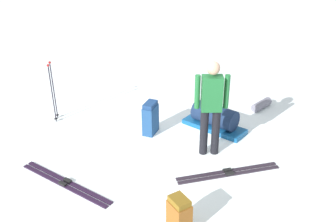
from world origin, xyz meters
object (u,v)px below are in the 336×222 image
(backpack_bright, at_px, (179,215))
(sleeping_mat_rolled, at_px, (262,105))
(ski_pair_far, at_px, (228,173))
(ski_poles_planted_near, at_px, (53,89))
(gear_sled, at_px, (215,118))
(backpack_large_dark, at_px, (151,118))
(ski_pair_near, at_px, (65,183))
(skier_standing, at_px, (211,104))

(backpack_bright, distance_m, sleeping_mat_rolled, 4.09)
(ski_pair_far, relative_size, ski_poles_planted_near, 1.32)
(gear_sled, bearing_deg, backpack_large_dark, -70.63)
(ski_pair_far, distance_m, backpack_large_dark, 1.89)
(ski_pair_near, height_order, gear_sled, gear_sled)
(backpack_bright, relative_size, sleeping_mat_rolled, 0.97)
(backpack_large_dark, relative_size, ski_poles_planted_near, 0.52)
(sleeping_mat_rolled, bearing_deg, ski_pair_far, -12.00)
(ski_pair_far, relative_size, backpack_large_dark, 2.53)
(backpack_large_dark, xyz_separation_m, gear_sled, (-0.42, 1.18, -0.09))
(skier_standing, xyz_separation_m, ski_poles_planted_near, (-0.60, -3.20, -0.27))
(ski_pair_near, height_order, ski_poles_planted_near, ski_poles_planted_near)
(skier_standing, relative_size, backpack_large_dark, 2.64)
(ski_pair_near, relative_size, ski_poles_planted_near, 1.43)
(skier_standing, distance_m, ski_poles_planted_near, 3.27)
(ski_pair_far, xyz_separation_m, ski_poles_planted_near, (-1.14, -3.58, 0.68))
(ski_pair_near, bearing_deg, gear_sled, 136.82)
(ski_pair_near, relative_size, gear_sled, 1.34)
(skier_standing, xyz_separation_m, ski_pair_far, (0.55, 0.38, -0.94))
(backpack_bright, relative_size, gear_sled, 0.40)
(ski_pair_far, height_order, backpack_large_dark, backpack_large_dark)
(sleeping_mat_rolled, bearing_deg, gear_sled, -39.83)
(ski_pair_near, bearing_deg, ski_pair_far, 107.87)
(ski_pair_far, bearing_deg, gear_sled, -165.34)
(gear_sled, distance_m, sleeping_mat_rolled, 1.44)
(backpack_bright, bearing_deg, gear_sled, 176.36)
(ski_pair_near, xyz_separation_m, backpack_bright, (0.60, 1.92, 0.25))
(gear_sled, height_order, sleeping_mat_rolled, gear_sled)
(backpack_large_dark, distance_m, ski_poles_planted_near, 2.06)
(backpack_bright, bearing_deg, skier_standing, 174.93)
(ski_poles_planted_near, relative_size, gear_sled, 0.93)
(backpack_bright, bearing_deg, ski_pair_far, 158.34)
(ski_pair_near, xyz_separation_m, backpack_large_dark, (-1.82, 0.92, 0.30))
(ski_poles_planted_near, distance_m, gear_sled, 3.26)
(backpack_large_dark, distance_m, gear_sled, 1.26)
(ski_pair_near, relative_size, backpack_large_dark, 2.75)
(ski_pair_far, height_order, ski_poles_planted_near, ski_poles_planted_near)
(backpack_bright, distance_m, ski_poles_planted_near, 3.98)
(backpack_large_dark, xyz_separation_m, ski_poles_planted_near, (-0.12, -2.03, 0.37))
(ski_pair_far, distance_m, gear_sled, 1.50)
(skier_standing, height_order, gear_sled, skier_standing)
(gear_sled, bearing_deg, sleeping_mat_rolled, 140.17)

